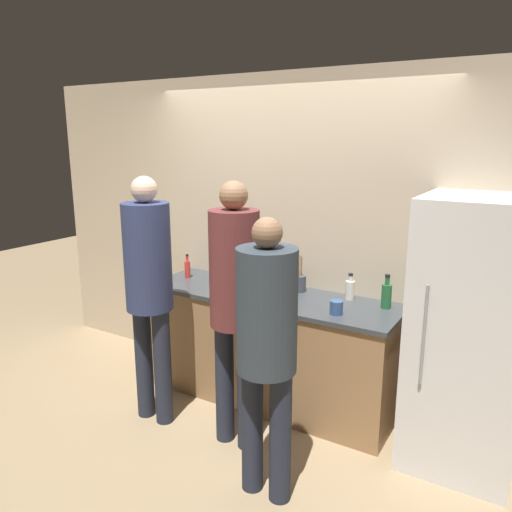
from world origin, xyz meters
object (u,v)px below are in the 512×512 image
at_px(utensil_crock, 300,283).
at_px(bottle_green, 386,295).
at_px(refrigerator, 469,335).
at_px(person_center, 235,295).
at_px(bottle_clear, 350,289).
at_px(cup_blue, 336,308).
at_px(person_right, 267,338).
at_px(person_left, 149,281).
at_px(cup_white, 238,275).
at_px(bottle_red, 187,268).
at_px(fruit_bowl, 256,293).

bearing_deg(utensil_crock, bottle_green, -3.18).
height_order(refrigerator, person_center, person_center).
xyz_separation_m(bottle_clear, cup_blue, (0.04, -0.36, -0.03)).
bearing_deg(cup_blue, person_right, -95.74).
relative_size(person_left, cup_blue, 18.93).
relative_size(bottle_clear, cup_blue, 2.10).
relative_size(utensil_crock, cup_white, 3.06).
bearing_deg(cup_white, bottle_red, -161.37).
bearing_deg(refrigerator, cup_blue, -171.53).
distance_m(person_center, person_right, 0.56).
relative_size(bottle_clear, bottle_red, 0.98).
height_order(cup_white, cup_blue, cup_blue).
bearing_deg(bottle_clear, bottle_green, -10.18).
bearing_deg(person_right, cup_blue, 84.26).
distance_m(refrigerator, utensil_crock, 1.32).
height_order(bottle_clear, bottle_green, bottle_green).
distance_m(bottle_green, cup_white, 1.30).
relative_size(refrigerator, person_center, 0.96).
xyz_separation_m(bottle_green, cup_blue, (-0.26, -0.30, -0.05)).
distance_m(fruit_bowl, utensil_crock, 0.39).
relative_size(refrigerator, person_right, 1.04).
height_order(utensil_crock, bottle_green, utensil_crock).
bearing_deg(person_left, bottle_green, 29.77).
relative_size(person_right, fruit_bowl, 5.39).
xyz_separation_m(refrigerator, person_left, (-2.08, -0.67, 0.22)).
xyz_separation_m(person_right, bottle_green, (0.34, 1.14, -0.01)).
bearing_deg(refrigerator, person_center, -155.80).
relative_size(refrigerator, utensil_crock, 6.03).
bearing_deg(bottle_red, bottle_clear, 6.22).
height_order(utensil_crock, cup_white, utensil_crock).
bearing_deg(utensil_crock, person_center, -94.74).
xyz_separation_m(person_right, cup_white, (-0.96, 1.18, -0.06)).
xyz_separation_m(utensil_crock, cup_blue, (0.45, -0.34, -0.02)).
relative_size(fruit_bowl, bottle_green, 1.25).
bearing_deg(fruit_bowl, person_right, -55.59).
relative_size(fruit_bowl, cup_white, 3.29).
distance_m(refrigerator, fruit_bowl, 1.53).
bearing_deg(refrigerator, person_left, -162.11).
distance_m(refrigerator, cup_blue, 0.86).
xyz_separation_m(fruit_bowl, bottle_green, (0.93, 0.28, 0.06)).
bearing_deg(refrigerator, cup_white, 173.40).
xyz_separation_m(bottle_green, cup_white, (-1.30, 0.04, -0.05)).
bearing_deg(person_center, refrigerator, 24.20).
bearing_deg(person_center, bottle_clear, 60.17).
bearing_deg(fruit_bowl, person_left, -134.22).
bearing_deg(person_right, cup_white, 129.18).
xyz_separation_m(person_right, fruit_bowl, (-0.59, 0.86, -0.07)).
distance_m(bottle_green, cup_blue, 0.40).
height_order(person_left, bottle_clear, person_left).
height_order(fruit_bowl, bottle_red, bottle_red).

